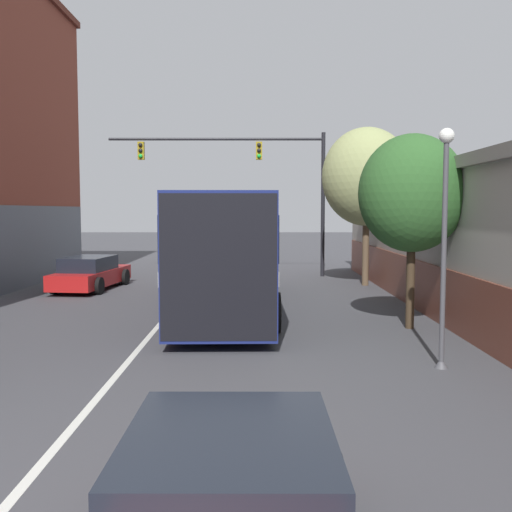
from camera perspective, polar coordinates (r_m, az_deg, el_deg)
name	(u,v)px	position (r m, az deg, el deg)	size (l,w,h in m)	color
lane_center_line	(163,317)	(17.15, -8.88, -5.80)	(0.14, 41.23, 0.01)	silver
bus	(224,246)	(18.30, -3.07, 0.96)	(3.02, 11.92, 3.43)	navy
parked_car_left_near	(88,274)	(23.73, -15.74, -1.62)	(2.27, 4.80, 1.27)	red
traffic_signal_gantry	(255,171)	(27.35, -0.13, 8.12)	(9.79, 0.36, 6.52)	black
street_lamp	(441,239)	(11.84, 17.22, 1.53)	(0.29, 0.29, 4.55)	#47474C
street_tree_near	(409,194)	(15.66, 14.38, 5.77)	(2.71, 2.44, 4.94)	#3D2D1E
street_tree_far	(364,177)	(24.37, 10.23, 7.41)	(3.55, 3.20, 6.30)	brown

